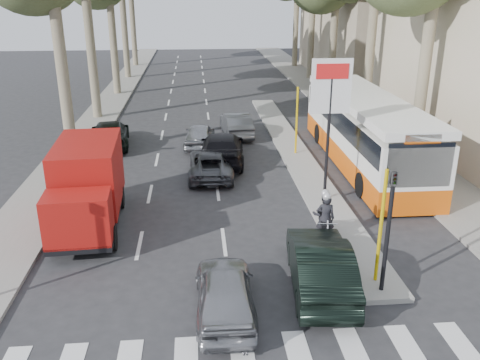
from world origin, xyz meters
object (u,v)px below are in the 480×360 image
(red_truck, at_px, (87,185))
(silver_hatchback, at_px, (225,292))
(city_bus, at_px, (365,129))
(dark_hatchback, at_px, (320,264))
(motorcycle, at_px, (324,218))

(red_truck, bearing_deg, silver_hatchback, -55.31)
(red_truck, bearing_deg, city_bus, 22.84)
(dark_hatchback, height_order, motorcycle, motorcycle)
(silver_hatchback, height_order, dark_hatchback, dark_hatchback)
(silver_hatchback, height_order, city_bus, city_bus)
(dark_hatchback, bearing_deg, city_bus, -108.13)
(silver_hatchback, bearing_deg, dark_hatchback, -158.96)
(silver_hatchback, xyz_separation_m, dark_hatchback, (2.72, 1.00, 0.10))
(silver_hatchback, distance_m, city_bus, 13.62)
(silver_hatchback, height_order, red_truck, red_truck)
(silver_hatchback, xyz_separation_m, red_truck, (-4.44, 5.71, 0.90))
(red_truck, xyz_separation_m, motorcycle, (7.97, -1.91, -0.71))
(dark_hatchback, distance_m, city_bus, 11.45)
(dark_hatchback, height_order, city_bus, city_bus)
(dark_hatchback, distance_m, red_truck, 8.61)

